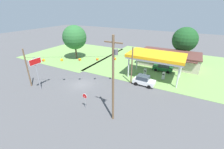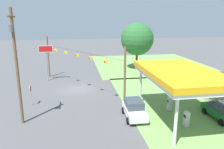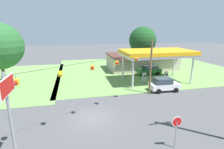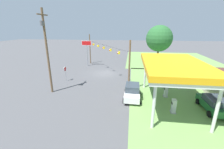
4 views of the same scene
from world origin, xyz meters
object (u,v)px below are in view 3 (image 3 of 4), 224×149
Objects in this scene: fuel_pump_near at (144,78)px; tree_behind_station at (143,40)px; gas_station_store at (142,61)px; car_at_pumps_rear at (150,70)px; stop_sign_overhead at (9,102)px; fuel_pump_far at (166,76)px; car_at_pumps_front at (164,84)px; stop_sign_roadside at (177,125)px; gas_station_canopy at (157,53)px.

tree_behind_station is (5.80, 15.37, 4.90)m from fuel_pump_near.
fuel_pump_near is at bearing -110.69° from tree_behind_station.
car_at_pumps_rear is (-0.41, -4.98, -0.78)m from gas_station_store.
fuel_pump_near is 0.25× the size of stop_sign_overhead.
fuel_pump_far is 0.38× the size of car_at_pumps_front.
stop_sign_overhead reaches higher than stop_sign_roadside.
gas_station_store is 13.91m from car_at_pumps_front.
fuel_pump_near is 0.38× the size of car_at_pumps_front.
tree_behind_station reaches higher than gas_station_canopy.
tree_behind_station reaches higher than gas_station_store.
stop_sign_overhead is at bearing -126.78° from gas_station_store.
tree_behind_station reaches higher than stop_sign_roadside.
car_at_pumps_front is 0.46× the size of tree_behind_station.
gas_station_canopy is 2.67× the size of car_at_pumps_front.
stop_sign_roadside is at bearing -3.51° from stop_sign_overhead.
stop_sign_roadside is (-8.01, -15.53, 1.07)m from fuel_pump_far.
fuel_pump_near is (-1.94, -0.00, -3.91)m from gas_station_canopy.
fuel_pump_near is at bearing -104.91° from stop_sign_roadside.
fuel_pump_near is at bearing 45.18° from stop_sign_overhead.
gas_station_store reaches higher than stop_sign_roadside.
gas_station_canopy is at bearing -98.45° from gas_station_store.
tree_behind_station is (3.87, 15.37, 0.99)m from gas_station_canopy.
tree_behind_station is at bearing 82.83° from fuel_pump_far.
fuel_pump_far is at bearing -0.05° from gas_station_canopy.
gas_station_canopy reaches higher than car_at_pumps_front.
stop_sign_overhead is at bearing -144.82° from car_at_pumps_front.
gas_station_store is 7.64m from tree_behind_station.
gas_station_store is at bearing 70.41° from fuel_pump_near.
gas_station_canopy reaches higher than car_at_pumps_rear.
car_at_pumps_rear is 0.72× the size of stop_sign_overhead.
car_at_pumps_front reaches higher than fuel_pump_near.
car_at_pumps_rear is at bearing -104.72° from tree_behind_station.
car_at_pumps_front is (1.07, -4.36, 0.21)m from fuel_pump_near.
tree_behind_station is at bearing 55.76° from stop_sign_overhead.
gas_station_canopy is 1.23× the size of tree_behind_station.
tree_behind_station is at bearing 69.31° from fuel_pump_near.
fuel_pump_far is at bearing -117.28° from stop_sign_roadside.
car_at_pumps_front is at bearing -114.99° from stop_sign_roadside.
fuel_pump_far is at bearing 58.90° from car_at_pumps_front.
car_at_pumps_rear is (-0.96, 4.37, 0.13)m from fuel_pump_far.
gas_station_canopy is at bearing 179.95° from fuel_pump_far.
stop_sign_roadside is (-7.46, -24.87, 0.17)m from gas_station_store.
gas_station_canopy is 2.49× the size of car_at_pumps_rear.
gas_station_store is 9.18× the size of fuel_pump_far.
stop_sign_overhead reaches higher than fuel_pump_far.
gas_station_canopy is 5.85m from car_at_pumps_rear.
stop_sign_roadside is 0.41× the size of stop_sign_overhead.
tree_behind_station is at bearing 67.62° from gas_station_store.
car_at_pumps_front is 0.67× the size of stop_sign_overhead.
tree_behind_station reaches higher than stop_sign_overhead.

